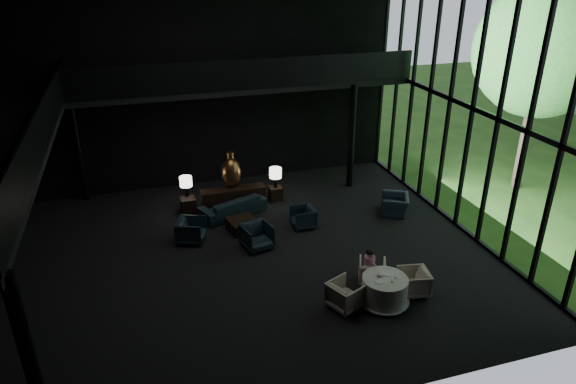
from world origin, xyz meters
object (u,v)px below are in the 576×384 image
object	(u,v)px
side_table_left	(188,205)
window_armchair	(395,202)
table_lamp_right	(275,174)
console	(233,198)
sofa	(232,202)
lounge_armchair_east	(303,217)
dining_table	(384,292)
dining_chair_west	(345,293)
lounge_armchair_west	(191,229)
child	(370,260)
dining_chair_east	(414,281)
lounge_armchair_south	(257,234)
dining_chair_north	(372,271)
coffee_table	(242,225)
side_table_right	(276,193)
bronze_urn	(231,172)
table_lamp_left	(186,182)

from	to	relation	value
side_table_left	window_armchair	distance (m)	7.21
table_lamp_right	console	bearing A→B (deg)	-176.29
sofa	lounge_armchair_east	world-z (taller)	sofa
dining_table	dining_chair_west	xyz separation A→B (m)	(-1.03, 0.13, 0.09)
lounge_armchair_east	dining_chair_west	size ratio (longest dim) A/B	0.90
lounge_armchair_west	child	world-z (taller)	child
lounge_armchair_east	dining_chair_east	distance (m)	4.67
console	dining_chair_west	xyz separation A→B (m)	(1.57, -6.54, 0.05)
child	lounge_armchair_south	bearing A→B (deg)	-48.57
console	dining_chair_north	xyz separation A→B (m)	(2.71, -5.72, -0.02)
window_armchair	lounge_armchair_east	bearing A→B (deg)	-64.11
lounge_armchair_west	console	bearing A→B (deg)	-19.96
coffee_table	sofa	bearing A→B (deg)	93.76
child	side_table_right	bearing A→B (deg)	-80.70
sofa	lounge_armchair_east	bearing A→B (deg)	122.79
lounge_armchair_west	window_armchair	bearing A→B (deg)	-70.06
window_armchair	dining_chair_north	distance (m)	4.40
lounge_armchair_east	dining_chair_east	xyz separation A→B (m)	(1.62, -4.38, 0.01)
bronze_urn	sofa	xyz separation A→B (m)	(-0.15, -0.81, -0.78)
table_lamp_right	window_armchair	size ratio (longest dim) A/B	0.77
bronze_urn	table_lamp_right	size ratio (longest dim) A/B	1.73
lounge_armchair_east	window_armchair	world-z (taller)	window_armchair
lounge_armchair_east	table_lamp_right	bearing A→B (deg)	-171.85
table_lamp_right	dining_table	distance (m)	6.88
side_table_right	dining_table	size ratio (longest dim) A/B	0.39
dining_table	dining_chair_west	size ratio (longest dim) A/B	1.60
table_lamp_left	sofa	world-z (taller)	table_lamp_left
table_lamp_left	dining_table	size ratio (longest dim) A/B	0.54
coffee_table	dining_chair_east	bearing A→B (deg)	-52.79
window_armchair	side_table_right	bearing A→B (deg)	-95.79
console	lounge_armchair_west	xyz separation A→B (m)	(-1.76, -2.03, 0.09)
bronze_urn	dining_chair_east	bearing A→B (deg)	-62.38
lounge_armchair_east	sofa	bearing A→B (deg)	-126.23
side_table_left	dining_chair_north	size ratio (longest dim) A/B	0.82
side_table_right	dining_chair_east	world-z (taller)	dining_chair_east
sofa	dining_chair_west	bearing A→B (deg)	85.70
table_lamp_left	table_lamp_right	xyz separation A→B (m)	(3.20, -0.09, -0.03)
bronze_urn	lounge_armchair_west	size ratio (longest dim) A/B	1.45
lounge_armchair_south	coffee_table	distance (m)	1.27
console	side_table_right	distance (m)	1.61
sofa	child	size ratio (longest dim) A/B	3.94
table_lamp_left	dining_table	distance (m)	8.08
console	dining_chair_north	distance (m)	6.32
lounge_armchair_south	window_armchair	xyz separation A→B (m)	(5.16, 0.87, -0.06)
lounge_armchair_west	dining_chair_east	xyz separation A→B (m)	(5.28, -4.50, -0.06)
dining_chair_north	child	xyz separation A→B (m)	(-0.14, -0.07, 0.42)
console	lounge_armchair_east	bearing A→B (deg)	-48.47
bronze_urn	table_lamp_right	distance (m)	1.62
window_armchair	child	distance (m)	4.55
bronze_urn	child	distance (m)	6.53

